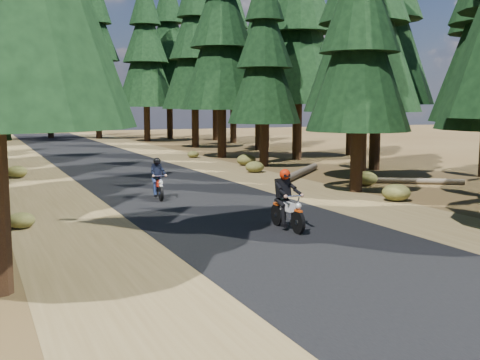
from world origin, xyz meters
The scene contains 10 objects.
ground centered at (0.00, 0.00, 0.00)m, with size 120.00×120.00×0.00m, color #483419.
road centered at (0.00, 5.00, 0.01)m, with size 6.00×100.00×0.01m, color black.
shoulder_l centered at (-4.60, 5.00, 0.00)m, with size 3.20×100.00×0.01m, color brown.
shoulder_r centered at (4.60, 5.00, 0.00)m, with size 3.20×100.00×0.01m, color brown.
pine_forest centered at (-0.02, 21.05, 7.89)m, with size 34.59×55.08×16.32m.
log_near centered at (6.72, 9.69, 0.16)m, with size 0.32×0.32×5.56m, color #4C4233.
log_far centered at (9.57, 5.29, 0.12)m, with size 0.24×0.24×3.75m, color #4C4233.
understory_shrubs centered at (1.58, 9.67, 0.27)m, with size 15.78×27.13×0.60m.
rider_lead centered at (0.45, -0.49, 0.53)m, with size 0.53×1.76×1.57m.
rider_follow centered at (-1.17, 5.78, 0.48)m, with size 0.63×1.62×1.41m.
Camera 1 is at (-6.90, -13.98, 3.26)m, focal length 45.00 mm.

